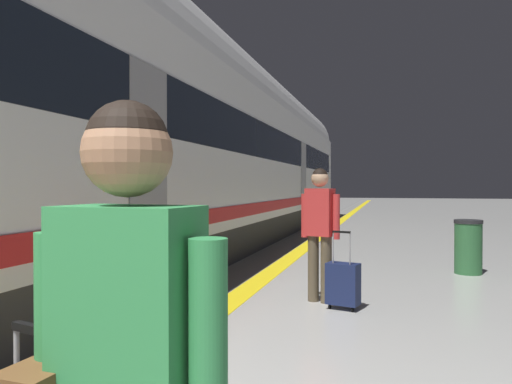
{
  "coord_description": "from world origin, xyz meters",
  "views": [
    {
      "loc": [
        1.27,
        -0.17,
        1.48
      ],
      "look_at": [
        -0.35,
        5.67,
        1.41
      ],
      "focal_mm": 33.87,
      "sensor_mm": 36.0,
      "label": 1
    }
  ],
  "objects_px": {
    "passenger_near": "(320,224)",
    "waste_bin": "(468,247)",
    "high_speed_train": "(192,139)",
    "suitcase_near": "(343,284)"
  },
  "relations": [
    {
      "from": "high_speed_train",
      "to": "waste_bin",
      "type": "relative_size",
      "value": 33.94
    },
    {
      "from": "high_speed_train",
      "to": "suitcase_near",
      "type": "bearing_deg",
      "value": -47.74
    },
    {
      "from": "high_speed_train",
      "to": "waste_bin",
      "type": "height_order",
      "value": "high_speed_train"
    },
    {
      "from": "high_speed_train",
      "to": "passenger_near",
      "type": "distance_m",
      "value": 5.23
    },
    {
      "from": "high_speed_train",
      "to": "waste_bin",
      "type": "bearing_deg",
      "value": -11.29
    },
    {
      "from": "high_speed_train",
      "to": "passenger_near",
      "type": "height_order",
      "value": "high_speed_train"
    },
    {
      "from": "high_speed_train",
      "to": "suitcase_near",
      "type": "relative_size",
      "value": 32.66
    },
    {
      "from": "high_speed_train",
      "to": "passenger_near",
      "type": "xyz_separation_m",
      "value": [
        3.33,
        -3.73,
        -1.51
      ]
    },
    {
      "from": "waste_bin",
      "to": "suitcase_near",
      "type": "bearing_deg",
      "value": -121.87
    },
    {
      "from": "passenger_near",
      "to": "waste_bin",
      "type": "bearing_deg",
      "value": 50.99
    }
  ]
}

